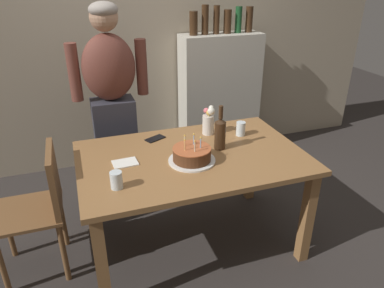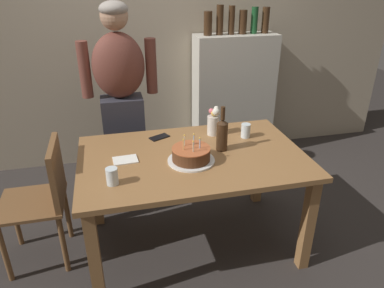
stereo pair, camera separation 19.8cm
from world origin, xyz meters
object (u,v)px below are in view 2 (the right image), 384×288
object	(u,v)px
wine_bottle	(222,134)
napkin_stack	(125,160)
birthday_cake	(191,155)
water_glass_far	(112,176)
water_glass_near	(246,131)
person_man_bearded	(122,103)
flower_vase	(213,122)
cell_phone	(159,137)
dining_chair	(45,194)

from	to	relation	value
wine_bottle	napkin_stack	distance (m)	0.67
birthday_cake	napkin_stack	xyz separation A→B (m)	(-0.41, 0.11, -0.04)
birthday_cake	water_glass_far	size ratio (longest dim) A/B	3.00
birthday_cake	water_glass_near	distance (m)	0.55
napkin_stack	person_man_bearded	world-z (taller)	person_man_bearded
napkin_stack	flower_vase	bearing A→B (deg)	21.31
cell_phone	flower_vase	world-z (taller)	flower_vase
napkin_stack	water_glass_far	bearing A→B (deg)	-108.45
birthday_cake	water_glass_far	xyz separation A→B (m)	(-0.50, -0.16, 0.01)
water_glass_far	wine_bottle	world-z (taller)	wine_bottle
cell_phone	napkin_stack	world-z (taller)	same
napkin_stack	person_man_bearded	bearing A→B (deg)	87.33
napkin_stack	flower_vase	world-z (taller)	flower_vase
flower_vase	wine_bottle	bearing A→B (deg)	-93.59
napkin_stack	flower_vase	distance (m)	0.73
person_man_bearded	birthday_cake	bearing A→B (deg)	113.56
cell_phone	person_man_bearded	bearing A→B (deg)	90.95
birthday_cake	dining_chair	xyz separation A→B (m)	(-0.96, 0.18, -0.27)
water_glass_near	dining_chair	size ratio (longest dim) A/B	0.12
wine_bottle	person_man_bearded	world-z (taller)	person_man_bearded
napkin_stack	flower_vase	size ratio (longest dim) A/B	0.70
water_glass_near	flower_vase	world-z (taller)	flower_vase
flower_vase	dining_chair	bearing A→B (deg)	-171.04
birthday_cake	person_man_bearded	xyz separation A→B (m)	(-0.38, 0.87, 0.09)
water_glass_far	napkin_stack	bearing A→B (deg)	71.55
napkin_stack	dining_chair	bearing A→B (deg)	172.51
birthday_cake	dining_chair	size ratio (longest dim) A/B	0.35
flower_vase	dining_chair	xyz separation A→B (m)	(-1.22, -0.19, -0.33)
wine_bottle	napkin_stack	size ratio (longest dim) A/B	1.99
water_glass_near	water_glass_far	size ratio (longest dim) A/B	1.02
napkin_stack	wine_bottle	bearing A→B (deg)	0.52
water_glass_near	water_glass_far	xyz separation A→B (m)	(-0.98, -0.43, -0.00)
napkin_stack	person_man_bearded	size ratio (longest dim) A/B	0.09
dining_chair	flower_vase	bearing A→B (deg)	98.96
water_glass_near	cell_phone	bearing A→B (deg)	167.59
birthday_cake	cell_phone	world-z (taller)	birthday_cake
flower_vase	dining_chair	distance (m)	1.27
birthday_cake	water_glass_near	world-z (taller)	birthday_cake
birthday_cake	flower_vase	bearing A→B (deg)	55.21
water_glass_near	wine_bottle	size ratio (longest dim) A/B	0.33
wine_bottle	cell_phone	xyz separation A→B (m)	(-0.39, 0.29, -0.12)
water_glass_far	wine_bottle	distance (m)	0.80
water_glass_near	dining_chair	xyz separation A→B (m)	(-1.43, -0.09, -0.28)
person_man_bearded	water_glass_near	bearing A→B (deg)	145.07
wine_bottle	person_man_bearded	distance (m)	0.98
cell_phone	person_man_bearded	size ratio (longest dim) A/B	0.09
water_glass_near	napkin_stack	world-z (taller)	water_glass_near
wine_bottle	napkin_stack	bearing A→B (deg)	-179.48
flower_vase	napkin_stack	bearing A→B (deg)	-158.69
flower_vase	person_man_bearded	bearing A→B (deg)	142.08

